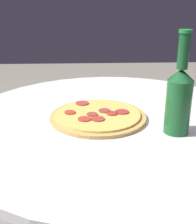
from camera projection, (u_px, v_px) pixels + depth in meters
name	position (u px, v px, depth m)	size (l,w,h in m)	color
table	(112.00, 172.00, 1.02)	(0.95, 0.95, 0.73)	white
pizza	(98.00, 116.00, 0.94)	(0.29, 0.29, 0.02)	tan
beer_bottle	(179.00, 97.00, 0.82)	(0.07, 0.07, 0.27)	#195628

